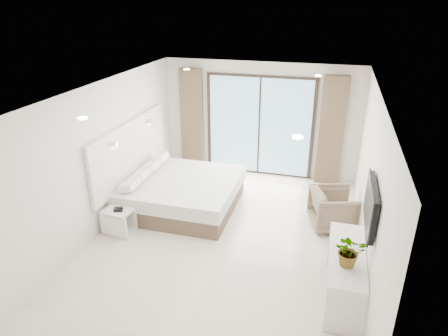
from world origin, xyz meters
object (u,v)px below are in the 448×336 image
(bed, at_px, (181,193))
(armchair, at_px, (334,207))
(nightstand, at_px, (119,221))
(console_desk, at_px, (346,265))

(bed, height_order, armchair, armchair)
(nightstand, distance_m, armchair, 4.01)
(nightstand, bearing_deg, armchair, 24.50)
(armchair, bearing_deg, bed, 73.50)
(nightstand, height_order, console_desk, console_desk)
(bed, relative_size, console_desk, 1.39)
(console_desk, bearing_deg, nightstand, 170.10)
(console_desk, relative_size, armchair, 1.95)
(bed, distance_m, nightstand, 1.43)
(bed, bearing_deg, console_desk, -30.56)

